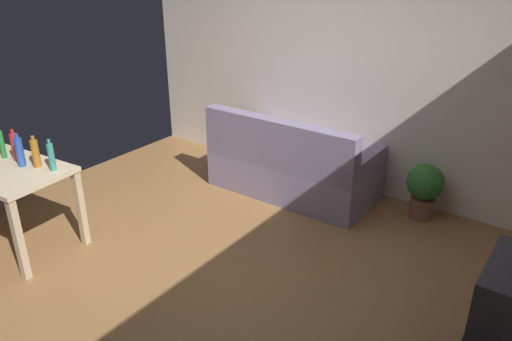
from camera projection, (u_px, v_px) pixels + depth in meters
The scene contains 10 objects.
ground_plane at pixel (212, 269), 4.20m from camera, with size 5.20×4.40×0.02m, color olive.
wall_rear at pixel (342, 64), 5.27m from camera, with size 5.20×0.10×2.70m, color silver.
couch at pixel (291, 167), 5.36m from camera, with size 1.77×0.84×0.92m.
desk at pixel (4, 178), 4.31m from camera, with size 1.25×0.80×0.76m.
potted_plant at pixel (425, 187), 4.86m from camera, with size 0.36×0.36×0.57m.
bottle_green at pixel (2, 144), 4.38m from camera, with size 0.05×0.05×0.29m.
bottle_red at pixel (15, 147), 4.34m from camera, with size 0.06×0.06×0.29m.
bottle_blue at pixel (20, 152), 4.22m from camera, with size 0.07×0.07×0.29m.
bottle_amber at pixel (36, 153), 4.20m from camera, with size 0.06×0.06×0.28m.
bottle_tall at pixel (51, 157), 4.14m from camera, with size 0.05×0.05×0.28m.
Camera 1 is at (2.35, -2.61, 2.47)m, focal length 34.67 mm.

